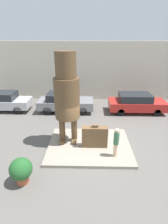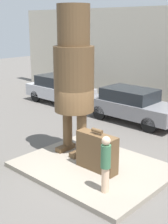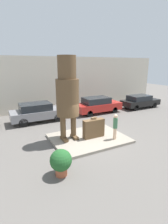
{
  "view_description": "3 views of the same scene",
  "coord_description": "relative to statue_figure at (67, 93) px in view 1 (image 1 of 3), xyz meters",
  "views": [
    {
      "loc": [
        -0.1,
        -8.54,
        5.94
      ],
      "look_at": [
        -0.31,
        0.08,
        2.18
      ],
      "focal_mm": 28.0,
      "sensor_mm": 36.0,
      "label": 1
    },
    {
      "loc": [
        6.16,
        -7.1,
        4.73
      ],
      "look_at": [
        -0.23,
        -0.19,
        1.99
      ],
      "focal_mm": 50.0,
      "sensor_mm": 36.0,
      "label": 2
    },
    {
      "loc": [
        -5.19,
        -9.25,
        4.81
      ],
      "look_at": [
        -0.25,
        0.17,
        1.86
      ],
      "focal_mm": 28.0,
      "sensor_mm": 36.0,
      "label": 3
    }
  ],
  "objects": [
    {
      "name": "parked_car_grey",
      "position": [
        -0.79,
        4.81,
        -2.29
      ],
      "size": [
        4.58,
        1.87,
        1.62
      ],
      "color": "gray",
      "rests_on": "ground_plane"
    },
    {
      "name": "parked_car_red",
      "position": [
        5.17,
        4.78,
        -2.32
      ],
      "size": [
        4.65,
        1.86,
        1.61
      ],
      "color": "#B2231E",
      "rests_on": "ground_plane"
    },
    {
      "name": "pedestal",
      "position": [
        1.25,
        -0.41,
        -3.08
      ],
      "size": [
        4.72,
        3.7,
        0.16
      ],
      "color": "gray",
      "rests_on": "ground_plane"
    },
    {
      "name": "tourist",
      "position": [
        2.59,
        -1.43,
        -2.1
      ],
      "size": [
        0.28,
        0.28,
        1.64
      ],
      "color": "beige",
      "rests_on": "pedestal"
    },
    {
      "name": "planter_pot",
      "position": [
        -1.69,
        -3.18,
        -2.47
      ],
      "size": [
        0.98,
        0.98,
        1.23
      ],
      "color": "#AD5638",
      "rests_on": "ground_plane"
    },
    {
      "name": "parked_car_silver",
      "position": [
        -6.04,
        4.87,
        -2.3
      ],
      "size": [
        4.35,
        1.77,
        1.64
      ],
      "color": "#B7B7BC",
      "rests_on": "ground_plane"
    },
    {
      "name": "giant_suitcase",
      "position": [
        1.54,
        -0.56,
        -2.39
      ],
      "size": [
        1.43,
        0.41,
        1.39
      ],
      "color": "brown",
      "rests_on": "pedestal"
    },
    {
      "name": "building_backdrop",
      "position": [
        1.25,
        8.31,
        -0.39
      ],
      "size": [
        28.0,
        0.6,
        5.54
      ],
      "color": "beige",
      "rests_on": "ground_plane"
    },
    {
      "name": "statue_figure",
      "position": [
        0.0,
        0.0,
        0.0
      ],
      "size": [
        1.39,
        1.39,
        5.12
      ],
      "color": "brown",
      "rests_on": "pedestal"
    },
    {
      "name": "ground_plane",
      "position": [
        1.25,
        -0.41,
        -3.16
      ],
      "size": [
        60.0,
        60.0,
        0.0
      ],
      "primitive_type": "plane",
      "color": "#605B56"
    }
  ]
}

